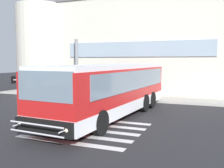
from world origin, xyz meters
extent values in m
cube|color=#232326|center=(0.00, 0.00, -0.01)|extent=(80.00, 90.00, 0.02)
cube|color=silver|center=(2.00, -6.00, 0.00)|extent=(4.40, 0.36, 0.01)
cube|color=silver|center=(2.00, -5.10, 0.00)|extent=(4.40, 0.36, 0.01)
cube|color=silver|center=(2.00, -4.20, 0.00)|extent=(4.40, 0.36, 0.01)
cube|color=silver|center=(2.00, -3.30, 0.00)|extent=(4.40, 0.36, 0.01)
cube|color=silver|center=(2.00, -2.40, 0.00)|extent=(4.40, 0.36, 0.01)
cube|color=beige|center=(0.00, 12.00, 3.99)|extent=(17.84, 12.00, 7.98)
cube|color=#56565B|center=(0.00, 12.00, 8.13)|extent=(18.04, 12.20, 0.30)
cylinder|color=beige|center=(-8.42, 6.50, 3.99)|extent=(4.40, 4.40, 7.98)
cube|color=black|center=(-5.42, 5.95, 1.20)|extent=(1.80, 0.16, 2.40)
cube|color=#8C9EAD|center=(1.00, 5.96, 3.80)|extent=(11.84, 0.10, 1.20)
cube|color=#9E9B93|center=(0.00, 4.80, 0.07)|extent=(21.84, 2.00, 0.15)
cylinder|color=slate|center=(-4.00, 5.40, 2.42)|extent=(0.28, 0.28, 4.55)
cube|color=red|center=(1.82, -1.35, 1.42)|extent=(3.31, 10.40, 2.15)
cube|color=silver|center=(1.82, -1.35, 0.62)|extent=(3.36, 10.44, 0.55)
cube|color=silver|center=(1.82, -1.35, 2.60)|extent=(3.20, 10.19, 0.20)
cube|color=slate|center=(1.44, -6.41, 2.02)|extent=(2.35, 0.30, 1.05)
cube|color=slate|center=(3.13, -1.15, 1.92)|extent=(0.72, 9.01, 0.95)
cube|color=slate|center=(0.55, -0.95, 1.92)|extent=(0.72, 9.01, 0.95)
cube|color=black|center=(1.44, -6.41, 2.38)|extent=(2.15, 0.26, 0.28)
cube|color=black|center=(1.43, -6.54, 0.63)|extent=(2.46, 0.38, 0.52)
sphere|color=beige|center=(2.45, -6.65, 0.65)|extent=(0.18, 0.18, 0.18)
sphere|color=beige|center=(0.40, -6.50, 0.65)|extent=(0.18, 0.18, 0.18)
cylinder|color=#B7B7BF|center=(-0.04, -6.09, 2.17)|extent=(0.40, 0.08, 0.05)
cube|color=black|center=(-0.24, -6.08, 2.17)|extent=(0.05, 0.20, 0.28)
cylinder|color=black|center=(2.74, -4.75, 0.50)|extent=(0.37, 1.02, 1.00)
cylinder|color=black|center=(0.40, -4.57, 0.50)|extent=(0.37, 1.02, 1.00)
cylinder|color=black|center=(3.14, 0.47, 0.50)|extent=(0.37, 1.02, 1.00)
cylinder|color=black|center=(0.79, 0.65, 0.50)|extent=(0.37, 1.02, 1.00)
cylinder|color=black|center=(3.24, 1.77, 0.50)|extent=(0.37, 1.02, 1.00)
cylinder|color=black|center=(0.89, 1.95, 0.50)|extent=(0.37, 1.02, 1.00)
cylinder|color=#B7B7BF|center=(1.40, -6.90, 0.50)|extent=(2.25, 0.23, 0.06)
cylinder|color=#B7B7BF|center=(1.40, -6.90, 0.80)|extent=(2.25, 0.23, 0.06)
cylinder|color=#B7B7BF|center=(2.39, -6.78, 0.65)|extent=(0.09, 0.50, 0.05)
cylinder|color=#B7B7BF|center=(0.44, -6.63, 0.65)|extent=(0.09, 0.50, 0.05)
cylinder|color=#1E2338|center=(-3.14, 4.38, 0.57)|extent=(0.15, 0.15, 0.85)
cylinder|color=#1E2338|center=(-3.26, 4.22, 0.57)|extent=(0.15, 0.15, 0.85)
cube|color=#4C4751|center=(-3.20, 4.30, 1.29)|extent=(0.40, 0.44, 0.58)
sphere|color=tan|center=(-3.20, 4.30, 1.71)|extent=(0.23, 0.23, 0.23)
cylinder|color=#4C4751|center=(-3.05, 4.50, 1.24)|extent=(0.09, 0.09, 0.55)
cylinder|color=#4C4751|center=(-3.35, 4.10, 1.24)|extent=(0.09, 0.09, 0.55)
cube|color=black|center=(-3.34, 4.40, 1.27)|extent=(0.32, 0.35, 0.44)
cylinder|color=#1E2338|center=(-1.85, 4.39, 0.57)|extent=(0.15, 0.15, 0.85)
cylinder|color=#1E2338|center=(-2.01, 4.51, 0.57)|extent=(0.15, 0.15, 0.85)
cube|color=#4C4751|center=(-1.93, 4.45, 1.29)|extent=(0.43, 0.41, 0.58)
sphere|color=tan|center=(-1.93, 4.45, 1.71)|extent=(0.23, 0.23, 0.23)
cylinder|color=#4C4751|center=(-1.74, 4.29, 1.24)|extent=(0.09, 0.09, 0.55)
cylinder|color=#4C4751|center=(-2.12, 4.61, 1.24)|extent=(0.09, 0.09, 0.55)
cylinder|color=#1E2338|center=(-1.16, 4.24, 0.57)|extent=(0.15, 0.15, 0.85)
cylinder|color=#1E2338|center=(-1.33, 4.36, 0.57)|extent=(0.15, 0.15, 0.85)
cube|color=#996633|center=(-1.25, 4.30, 1.29)|extent=(0.44, 0.40, 0.58)
sphere|color=tan|center=(-1.25, 4.30, 1.71)|extent=(0.23, 0.23, 0.23)
cylinder|color=#996633|center=(-1.04, 4.15, 1.24)|extent=(0.09, 0.09, 0.55)
cylinder|color=#996633|center=(-1.45, 4.44, 1.24)|extent=(0.09, 0.09, 0.55)
camera|label=1|loc=(6.84, -13.76, 2.89)|focal=41.62mm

